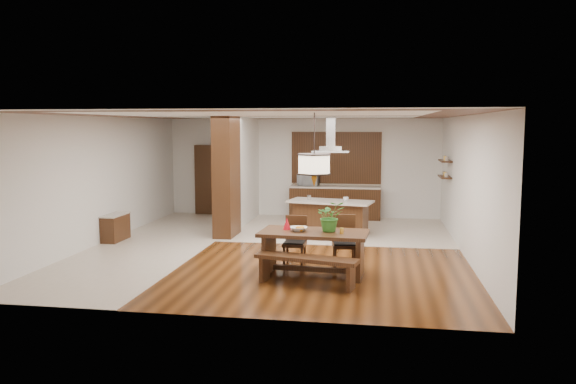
% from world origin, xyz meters
% --- Properties ---
extents(room_shell, '(9.00, 9.04, 2.92)m').
position_xyz_m(room_shell, '(0.00, 0.00, 2.06)').
color(room_shell, '#3C1E0B').
rests_on(room_shell, ground).
extents(tile_hallway, '(2.50, 9.00, 0.01)m').
position_xyz_m(tile_hallway, '(-2.75, 0.00, 0.01)').
color(tile_hallway, beige).
rests_on(tile_hallway, ground).
extents(tile_kitchen, '(5.50, 4.00, 0.01)m').
position_xyz_m(tile_kitchen, '(1.25, 2.50, 0.01)').
color(tile_kitchen, beige).
rests_on(tile_kitchen, ground).
extents(soffit_band, '(8.00, 9.00, 0.02)m').
position_xyz_m(soffit_band, '(0.00, 0.00, 2.88)').
color(soffit_band, '#361A0D').
rests_on(soffit_band, room_shell).
extents(partition_pier, '(0.45, 1.00, 2.90)m').
position_xyz_m(partition_pier, '(-1.40, 1.20, 1.45)').
color(partition_pier, black).
rests_on(partition_pier, ground).
extents(partition_stub, '(0.18, 2.40, 2.90)m').
position_xyz_m(partition_stub, '(-1.40, 3.30, 1.45)').
color(partition_stub, silver).
rests_on(partition_stub, ground).
extents(hallway_console, '(0.37, 0.88, 0.63)m').
position_xyz_m(hallway_console, '(-3.81, 0.20, 0.32)').
color(hallway_console, black).
rests_on(hallway_console, ground).
extents(hallway_doorway, '(1.10, 0.20, 2.10)m').
position_xyz_m(hallway_doorway, '(-2.70, 4.40, 1.05)').
color(hallway_doorway, black).
rests_on(hallway_doorway, ground).
extents(rear_counter, '(2.60, 0.62, 0.95)m').
position_xyz_m(rear_counter, '(1.00, 4.20, 0.48)').
color(rear_counter, black).
rests_on(rear_counter, ground).
extents(kitchen_window, '(2.60, 0.08, 1.50)m').
position_xyz_m(kitchen_window, '(1.00, 4.46, 1.75)').
color(kitchen_window, brown).
rests_on(kitchen_window, room_shell).
extents(shelf_lower, '(0.26, 0.90, 0.04)m').
position_xyz_m(shelf_lower, '(3.87, 2.60, 1.40)').
color(shelf_lower, black).
rests_on(shelf_lower, room_shell).
extents(shelf_upper, '(0.26, 0.90, 0.04)m').
position_xyz_m(shelf_upper, '(3.87, 2.60, 1.80)').
color(shelf_upper, black).
rests_on(shelf_upper, room_shell).
extents(dining_table, '(1.97, 1.07, 0.80)m').
position_xyz_m(dining_table, '(1.10, -2.07, 0.59)').
color(dining_table, black).
rests_on(dining_table, ground).
extents(dining_bench, '(1.81, 0.78, 0.50)m').
position_xyz_m(dining_bench, '(1.06, -2.75, 0.25)').
color(dining_bench, black).
rests_on(dining_bench, ground).
extents(dining_chair_left, '(0.43, 0.43, 0.95)m').
position_xyz_m(dining_chair_left, '(0.66, -1.45, 0.47)').
color(dining_chair_left, black).
rests_on(dining_chair_left, ground).
extents(dining_chair_right, '(0.50, 0.50, 1.00)m').
position_xyz_m(dining_chair_right, '(1.62, -1.51, 0.50)').
color(dining_chair_right, black).
rests_on(dining_chair_right, ground).
extents(pendant_lantern, '(0.64, 0.64, 1.31)m').
position_xyz_m(pendant_lantern, '(1.10, -2.07, 2.25)').
color(pendant_lantern, beige).
rests_on(pendant_lantern, room_shell).
extents(foliage_plant, '(0.61, 0.57, 0.55)m').
position_xyz_m(foliage_plant, '(1.39, -2.02, 1.07)').
color(foliage_plant, '#2F7226').
rests_on(foliage_plant, dining_table).
extents(fruit_bowl, '(0.34, 0.34, 0.08)m').
position_xyz_m(fruit_bowl, '(0.83, -2.07, 0.83)').
color(fruit_bowl, beige).
rests_on(fruit_bowl, dining_table).
extents(napkin_cone, '(0.18, 0.18, 0.22)m').
position_xyz_m(napkin_cone, '(0.60, -1.95, 0.91)').
color(napkin_cone, red).
rests_on(napkin_cone, dining_table).
extents(gold_ornament, '(0.08, 0.08, 0.10)m').
position_xyz_m(gold_ornament, '(1.61, -2.19, 0.85)').
color(gold_ornament, gold).
rests_on(gold_ornament, dining_table).
extents(kitchen_island, '(2.17, 1.26, 0.84)m').
position_xyz_m(kitchen_island, '(1.07, 1.83, 0.43)').
color(kitchen_island, black).
rests_on(kitchen_island, ground).
extents(range_hood, '(0.90, 0.55, 0.87)m').
position_xyz_m(range_hood, '(1.07, 1.83, 2.46)').
color(range_hood, silver).
rests_on(range_hood, room_shell).
extents(island_cup, '(0.16, 0.16, 0.10)m').
position_xyz_m(island_cup, '(1.45, 1.76, 0.89)').
color(island_cup, silver).
rests_on(island_cup, kitchen_island).
extents(microwave, '(0.63, 0.45, 0.33)m').
position_xyz_m(microwave, '(0.22, 4.18, 1.12)').
color(microwave, silver).
rests_on(microwave, rear_counter).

